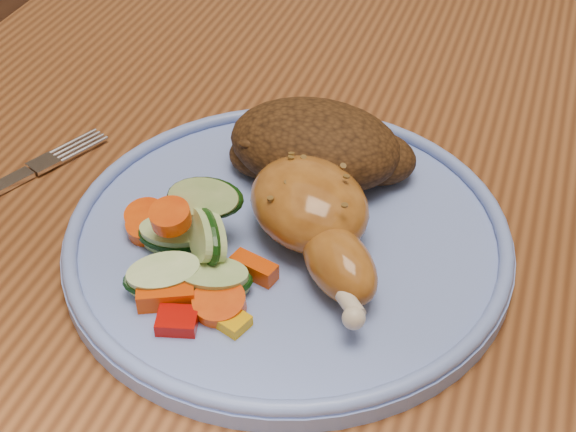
% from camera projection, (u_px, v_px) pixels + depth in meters
% --- Properties ---
extents(dining_table, '(0.90, 1.40, 0.75)m').
position_uv_depth(dining_table, '(404.00, 285.00, 0.63)').
color(dining_table, brown).
rests_on(dining_table, ground).
extents(chair_far, '(0.42, 0.42, 0.91)m').
position_uv_depth(chair_far, '(486.00, 84.00, 1.20)').
color(chair_far, '#4C2D16').
rests_on(chair_far, ground).
extents(plate, '(0.30, 0.30, 0.01)m').
position_uv_depth(plate, '(288.00, 240.00, 0.54)').
color(plate, '#6F8ADA').
rests_on(plate, dining_table).
extents(plate_rim, '(0.30, 0.30, 0.01)m').
position_uv_depth(plate_rim, '(288.00, 227.00, 0.53)').
color(plate_rim, '#6F8ADA').
rests_on(plate_rim, plate).
extents(chicken_leg, '(0.13, 0.15, 0.05)m').
position_uv_depth(chicken_leg, '(316.00, 217.00, 0.52)').
color(chicken_leg, '#AB6624').
rests_on(chicken_leg, plate).
extents(rice_pilaf, '(0.14, 0.09, 0.05)m').
position_uv_depth(rice_pilaf, '(319.00, 147.00, 0.58)').
color(rice_pilaf, '#412610').
rests_on(rice_pilaf, plate).
extents(vegetable_pile, '(0.12, 0.12, 0.06)m').
position_uv_depth(vegetable_pile, '(189.00, 248.00, 0.50)').
color(vegetable_pile, '#A50A05').
rests_on(vegetable_pile, plate).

